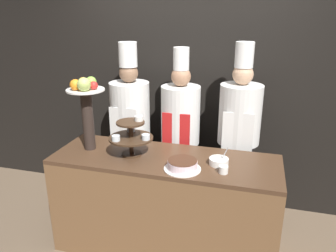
{
  "coord_description": "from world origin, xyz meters",
  "views": [
    {
      "loc": [
        0.7,
        -2.1,
        2.07
      ],
      "look_at": [
        0.0,
        0.43,
        1.15
      ],
      "focal_mm": 35.0,
      "sensor_mm": 36.0,
      "label": 1
    }
  ],
  "objects": [
    {
      "name": "fruit_pedestal",
      "position": [
        -0.7,
        0.33,
        1.33
      ],
      "size": [
        0.33,
        0.33,
        0.66
      ],
      "color": "#2D231E",
      "rests_on": "buffet_counter"
    },
    {
      "name": "chef_center_left",
      "position": [
        -0.01,
        0.92,
        0.95
      ],
      "size": [
        0.39,
        0.39,
        1.76
      ],
      "color": "black",
      "rests_on": "ground_plane"
    },
    {
      "name": "chef_center_right",
      "position": [
        0.57,
        0.92,
        0.98
      ],
      "size": [
        0.4,
        0.4,
        1.82
      ],
      "color": "#28282D",
      "rests_on": "ground_plane"
    },
    {
      "name": "buffet_counter",
      "position": [
        0.0,
        0.33,
        0.45
      ],
      "size": [
        1.92,
        0.65,
        0.9
      ],
      "color": "brown",
      "rests_on": "ground_plane"
    },
    {
      "name": "serving_bowl_near",
      "position": [
        0.46,
        0.32,
        0.93
      ],
      "size": [
        0.16,
        0.16,
        0.16
      ],
      "color": "white",
      "rests_on": "buffet_counter"
    },
    {
      "name": "chef_left",
      "position": [
        -0.55,
        0.92,
        0.96
      ],
      "size": [
        0.41,
        0.41,
        1.79
      ],
      "color": "#38332D",
      "rests_on": "ground_plane"
    },
    {
      "name": "tiered_stand",
      "position": [
        -0.29,
        0.31,
        1.08
      ],
      "size": [
        0.38,
        0.38,
        0.34
      ],
      "color": "#3D2819",
      "rests_on": "buffet_counter"
    },
    {
      "name": "wall_back",
      "position": [
        0.0,
        1.31,
        1.4
      ],
      "size": [
        10.0,
        0.06,
        2.8
      ],
      "color": "black",
      "rests_on": "ground_plane"
    },
    {
      "name": "cake_round",
      "position": [
        0.19,
        0.15,
        0.94
      ],
      "size": [
        0.29,
        0.29,
        0.08
      ],
      "color": "white",
      "rests_on": "buffet_counter"
    },
    {
      "name": "cup_white",
      "position": [
        0.51,
        0.18,
        0.93
      ],
      "size": [
        0.07,
        0.07,
        0.06
      ],
      "color": "white",
      "rests_on": "buffet_counter"
    }
  ]
}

